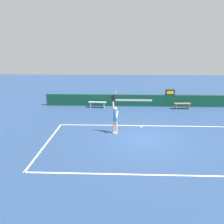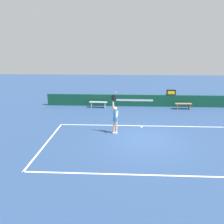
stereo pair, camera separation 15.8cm
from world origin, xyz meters
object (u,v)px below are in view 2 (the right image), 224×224
Objects in this scene: tennis_ball at (116,92)px; courtside_bench_far at (98,103)px; tennis_player at (115,118)px; courtside_bench_near at (183,105)px; speed_display at (171,92)px.

tennis_ball is 0.05× the size of courtside_bench_far.
courtside_bench_near is at bearing 46.76° from tennis_player.
speed_display is 0.56× the size of courtside_bench_near.
courtside_bench_near is (5.35, 5.69, -0.60)m from tennis_player.
courtside_bench_near is 6.98m from courtside_bench_far.
courtside_bench_far is at bearing 178.82° from courtside_bench_near.
tennis_player is 33.43× the size of tennis_ball.
speed_display is 6.18m from courtside_bench_far.
tennis_player is at bearing -133.24° from courtside_bench_near.
speed_display is at bearing 137.93° from courtside_bench_near.
speed_display is 0.50× the size of courtside_bench_far.
speed_display is 0.32× the size of tennis_player.
tennis_player is 7.84m from courtside_bench_near.
courtside_bench_far reaches higher than courtside_bench_near.
courtside_bench_near is at bearing 47.35° from tennis_ball.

